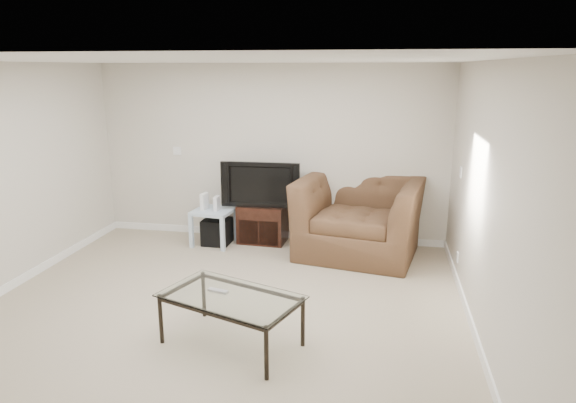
% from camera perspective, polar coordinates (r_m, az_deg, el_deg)
% --- Properties ---
extents(floor, '(5.00, 5.00, 0.00)m').
position_cam_1_polar(floor, '(5.41, -7.73, -12.22)').
color(floor, tan).
rests_on(floor, ground).
extents(ceiling, '(5.00, 5.00, 0.00)m').
position_cam_1_polar(ceiling, '(4.83, -8.77, 15.27)').
color(ceiling, white).
rests_on(ceiling, ground).
extents(wall_back, '(5.00, 0.02, 2.50)m').
position_cam_1_polar(wall_back, '(7.34, -1.99, 5.35)').
color(wall_back, silver).
rests_on(wall_back, ground).
extents(wall_right, '(0.02, 5.00, 2.50)m').
position_cam_1_polar(wall_right, '(4.81, 21.29, -0.62)').
color(wall_right, silver).
rests_on(wall_right, ground).
extents(plate_back, '(0.12, 0.02, 0.12)m').
position_cam_1_polar(plate_back, '(7.75, -12.22, 5.53)').
color(plate_back, white).
rests_on(plate_back, wall_back).
extents(plate_right_switch, '(0.02, 0.09, 0.13)m').
position_cam_1_polar(plate_right_switch, '(6.35, 18.65, 3.12)').
color(plate_right_switch, white).
rests_on(plate_right_switch, wall_right).
extents(plate_right_outlet, '(0.02, 0.08, 0.12)m').
position_cam_1_polar(plate_right_outlet, '(6.31, 18.31, -5.89)').
color(plate_right_outlet, white).
rests_on(plate_right_outlet, wall_right).
extents(tv_stand, '(0.68, 0.49, 0.55)m').
position_cam_1_polar(tv_stand, '(7.37, -2.82, -2.42)').
color(tv_stand, black).
rests_on(tv_stand, floor).
extents(dvd_player, '(0.41, 0.30, 0.06)m').
position_cam_1_polar(dvd_player, '(7.28, -2.91, -1.12)').
color(dvd_player, black).
rests_on(dvd_player, tv_stand).
extents(television, '(1.03, 0.24, 0.64)m').
position_cam_1_polar(television, '(7.19, -2.94, 2.04)').
color(television, black).
rests_on(television, tv_stand).
extents(side_table, '(0.59, 0.59, 0.51)m').
position_cam_1_polar(side_table, '(7.34, -8.20, -2.80)').
color(side_table, silver).
rests_on(side_table, floor).
extents(subwoofer, '(0.38, 0.38, 0.37)m').
position_cam_1_polar(subwoofer, '(7.37, -7.89, -3.32)').
color(subwoofer, black).
rests_on(subwoofer, floor).
extents(game_console, '(0.07, 0.17, 0.23)m').
position_cam_1_polar(game_console, '(7.27, -9.28, 0.03)').
color(game_console, white).
rests_on(game_console, side_table).
extents(game_case, '(0.06, 0.15, 0.20)m').
position_cam_1_polar(game_case, '(7.20, -7.92, -0.21)').
color(game_case, silver).
rests_on(game_case, side_table).
extents(recliner, '(1.72, 1.28, 1.37)m').
position_cam_1_polar(recliner, '(6.85, 7.94, -0.29)').
color(recliner, brown).
rests_on(recliner, floor).
extents(coffee_table, '(1.38, 1.06, 0.48)m').
position_cam_1_polar(coffee_table, '(4.75, -6.31, -12.97)').
color(coffee_table, black).
rests_on(coffee_table, floor).
extents(remote, '(0.20, 0.09, 0.02)m').
position_cam_1_polar(remote, '(4.72, -7.79, -9.80)').
color(remote, '#B2B2B7').
rests_on(remote, coffee_table).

